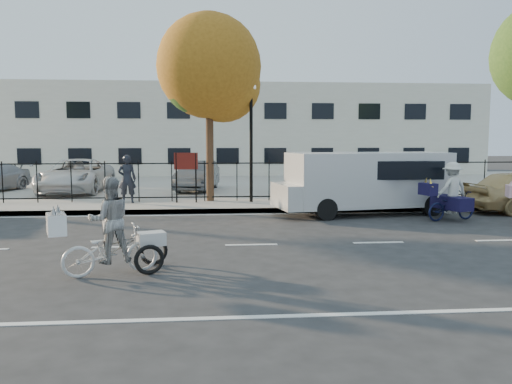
{
  "coord_description": "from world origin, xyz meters",
  "views": [
    {
      "loc": [
        -0.83,
        -11.26,
        2.41
      ],
      "look_at": [
        0.21,
        1.2,
        1.1
      ],
      "focal_mm": 35.0,
      "sensor_mm": 36.0,
      "label": 1
    }
  ],
  "objects": [
    {
      "name": "ground",
      "position": [
        0.0,
        0.0,
        0.0
      ],
      "size": [
        120.0,
        120.0,
        0.0
      ],
      "primitive_type": "plane",
      "color": "#333334"
    },
    {
      "name": "road_markings",
      "position": [
        0.0,
        0.0,
        0.01
      ],
      "size": [
        60.0,
        9.52,
        0.01
      ],
      "primitive_type": null,
      "color": "silver",
      "rests_on": "ground"
    },
    {
      "name": "curb",
      "position": [
        0.0,
        5.05,
        0.07
      ],
      "size": [
        60.0,
        0.1,
        0.15
      ],
      "primitive_type": "cube",
      "color": "#A8A399",
      "rests_on": "ground"
    },
    {
      "name": "sidewalk",
      "position": [
        0.0,
        6.1,
        0.07
      ],
      "size": [
        60.0,
        2.2,
        0.15
      ],
      "primitive_type": "cube",
      "color": "#A8A399",
      "rests_on": "ground"
    },
    {
      "name": "parking_lot",
      "position": [
        0.0,
        15.0,
        0.07
      ],
      "size": [
        60.0,
        15.6,
        0.15
      ],
      "primitive_type": "cube",
      "color": "#A8A399",
      "rests_on": "ground"
    },
    {
      "name": "iron_fence",
      "position": [
        0.0,
        7.2,
        0.9
      ],
      "size": [
        58.0,
        0.06,
        1.5
      ],
      "primitive_type": null,
      "color": "black",
      "rests_on": "sidewalk"
    },
    {
      "name": "building",
      "position": [
        0.0,
        25.0,
        3.0
      ],
      "size": [
        34.0,
        10.0,
        6.0
      ],
      "primitive_type": "cube",
      "color": "silver",
      "rests_on": "ground"
    },
    {
      "name": "lamppost",
      "position": [
        0.5,
        6.8,
        3.11
      ],
      "size": [
        0.36,
        0.36,
        4.33
      ],
      "color": "black",
      "rests_on": "sidewalk"
    },
    {
      "name": "street_sign",
      "position": [
        -1.85,
        6.8,
        1.42
      ],
      "size": [
        0.85,
        0.06,
        1.8
      ],
      "color": "black",
      "rests_on": "sidewalk"
    },
    {
      "name": "zebra_trike",
      "position": [
        -2.69,
        -2.3,
        0.68
      ],
      "size": [
        2.04,
        1.36,
        1.76
      ],
      "rotation": [
        0.0,
        0.0,
        1.93
      ],
      "color": "silver",
      "rests_on": "ground"
    },
    {
      "name": "bull_bike",
      "position": [
        6.21,
        3.0,
        0.7
      ],
      "size": [
        1.95,
        1.37,
        1.75
      ],
      "rotation": [
        0.0,
        0.0,
        1.85
      ],
      "color": "black",
      "rests_on": "ground"
    },
    {
      "name": "white_van",
      "position": [
        4.04,
        4.5,
        1.1
      ],
      "size": [
        5.89,
        2.75,
        2.0
      ],
      "rotation": [
        0.0,
        0.0,
        0.17
      ],
      "color": "silver",
      "rests_on": "ground"
    },
    {
      "name": "pedestrian",
      "position": [
        -3.94,
        6.8,
        1.02
      ],
      "size": [
        0.66,
        0.47,
        1.73
      ],
      "primitive_type": "imported",
      "rotation": [
        0.0,
        0.0,
        3.22
      ],
      "color": "black",
      "rests_on": "sidewalk"
    },
    {
      "name": "lot_car_b",
      "position": [
        -6.79,
        10.79,
        0.87
      ],
      "size": [
        2.45,
        5.2,
        1.44
      ],
      "primitive_type": "imported",
      "rotation": [
        0.0,
        0.0,
        -0.01
      ],
      "color": "silver",
      "rests_on": "parking_lot"
    },
    {
      "name": "lot_car_c",
      "position": [
        -1.6,
        11.17,
        0.81
      ],
      "size": [
        2.03,
        4.16,
        1.31
      ],
      "primitive_type": "imported",
      "rotation": [
        0.0,
        0.0,
        -0.16
      ],
      "color": "#52565A",
      "rests_on": "parking_lot"
    },
    {
      "name": "lot_car_d",
      "position": [
        3.1,
        9.72,
        0.89
      ],
      "size": [
        2.45,
        4.57,
        1.48
      ],
      "primitive_type": "imported",
      "rotation": [
        0.0,
        0.0,
        -0.17
      ],
      "color": "#B0B2B8",
      "rests_on": "parking_lot"
    },
    {
      "name": "tree_mid",
      "position": [
        -0.85,
        7.36,
        4.89
      ],
      "size": [
        3.81,
        3.81,
        6.99
      ],
      "color": "#442D1D",
      "rests_on": "ground"
    }
  ]
}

